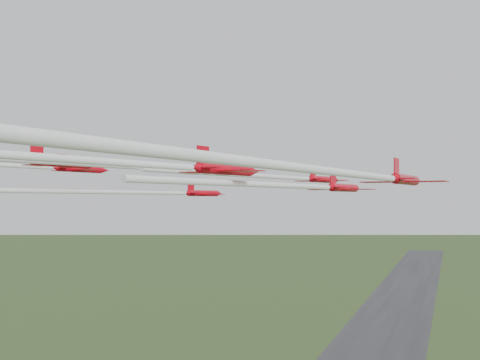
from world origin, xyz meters
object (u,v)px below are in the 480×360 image
(jet_row3_mid, at_px, (143,167))
(jet_lead, at_px, (291,178))
(jet_row3_right, at_px, (358,174))
(jet_row2_left, at_px, (163,193))
(jet_row4_right, at_px, (125,163))
(jet_row2_right, at_px, (309,186))
(jet_row3_left, at_px, (24,166))

(jet_row3_mid, bearing_deg, jet_lead, 89.83)
(jet_row3_mid, relative_size, jet_row3_right, 0.95)
(jet_row2_left, height_order, jet_row3_right, jet_row3_right)
(jet_lead, height_order, jet_row4_right, jet_lead)
(jet_row2_left, bearing_deg, jet_row2_right, -2.05)
(jet_row3_left, bearing_deg, jet_row2_left, 43.61)
(jet_row2_right, xyz_separation_m, jet_row4_right, (-9.06, -29.70, 1.44))
(jet_row4_right, bearing_deg, jet_row2_right, 88.52)
(jet_row2_right, height_order, jet_row3_right, jet_row3_right)
(jet_row2_right, distance_m, jet_row3_mid, 20.95)
(jet_row2_left, bearing_deg, jet_row3_mid, -57.05)
(jet_row2_left, distance_m, jet_row3_right, 44.30)
(jet_row2_left, bearing_deg, jet_row4_right, -55.24)
(jet_row2_right, height_order, jet_row3_mid, jet_row3_mid)
(jet_row2_right, distance_m, jet_row3_left, 41.24)
(jet_lead, relative_size, jet_row2_right, 0.99)
(jet_row2_left, distance_m, jet_row4_right, 38.81)
(jet_row2_left, relative_size, jet_row3_mid, 0.76)
(jet_row2_right, relative_size, jet_row3_left, 1.09)
(jet_row3_left, bearing_deg, jet_row3_right, -6.48)
(jet_lead, bearing_deg, jet_row4_right, -76.85)
(jet_row3_mid, bearing_deg, jet_row4_right, -49.39)
(jet_row2_left, xyz_separation_m, jet_row2_right, (23.62, -6.21, 0.64))
(jet_row2_left, distance_m, jet_row3_mid, 20.03)
(jet_lead, distance_m, jet_row3_right, 45.35)
(jet_row4_right, bearing_deg, jet_row3_left, 155.81)
(jet_row3_right, relative_size, jet_row4_right, 1.08)
(jet_row2_left, xyz_separation_m, jet_row3_mid, (6.87, -18.61, 2.77))
(jet_row2_right, bearing_deg, jet_row3_right, -55.51)
(jet_lead, xyz_separation_m, jet_row3_left, (-33.72, -22.12, 1.32))
(jet_row2_left, bearing_deg, jet_row3_right, -28.93)
(jet_row3_right, distance_m, jet_row4_right, 19.68)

